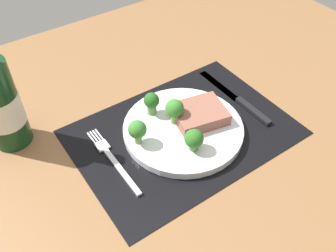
{
  "coord_description": "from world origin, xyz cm",
  "views": [
    {
      "loc": [
        -33.32,
        -42.69,
        55.7
      ],
      "look_at": [
        -2.54,
        1.81,
        1.9
      ],
      "focal_mm": 39.73,
      "sensor_mm": 36.0,
      "label": 1
    }
  ],
  "objects": [
    {
      "name": "placemat",
      "position": [
        0.0,
        0.0,
        0.15
      ],
      "size": [
        44.49,
        31.42,
        0.3
      ],
      "primitive_type": "cube",
      "color": "black",
      "rests_on": "ground_plane"
    },
    {
      "name": "broccoli_front_edge",
      "position": [
        -3.07,
        7.05,
        4.94
      ],
      "size": [
        3.29,
        3.29,
        5.15
      ],
      "color": "#5B8942",
      "rests_on": "plate"
    },
    {
      "name": "fork",
      "position": [
        -15.77,
        1.42,
        0.55
      ],
      "size": [
        2.4,
        19.2,
        0.5
      ],
      "rotation": [
        0.0,
        0.0,
        0.04
      ],
      "color": "silver",
      "rests_on": "placemat"
    },
    {
      "name": "broccoli_near_steak",
      "position": [
        -0.8,
        2.03,
        5.51
      ],
      "size": [
        3.82,
        3.82,
        5.73
      ],
      "color": "#6B994C",
      "rests_on": "plate"
    },
    {
      "name": "ground_plane",
      "position": [
        0.0,
        0.0,
        -1.5
      ],
      "size": [
        140.0,
        110.0,
        3.0
      ],
      "primitive_type": "cube",
      "color": "brown"
    },
    {
      "name": "broccoli_near_fork",
      "position": [
        -2.03,
        -6.08,
        4.56
      ],
      "size": [
        3.71,
        3.71,
        4.67
      ],
      "color": "#5B8942",
      "rests_on": "plate"
    },
    {
      "name": "knife",
      "position": [
        16.25,
        0.53,
        0.6
      ],
      "size": [
        1.8,
        23.0,
        0.8
      ],
      "rotation": [
        0.0,
        0.0,
        0.03
      ],
      "color": "black",
      "rests_on": "placemat"
    },
    {
      "name": "plate",
      "position": [
        0.0,
        0.0,
        1.1
      ],
      "size": [
        24.84,
        24.84,
        1.6
      ],
      "primitive_type": "cylinder",
      "color": "silver",
      "rests_on": "placemat"
    },
    {
      "name": "steak",
      "position": [
        4.1,
        -0.32,
        3.17
      ],
      "size": [
        12.04,
        10.61,
        2.54
      ],
      "primitive_type": "cube",
      "rotation": [
        0.0,
        0.0,
        -0.22
      ],
      "color": "#8C5647",
      "rests_on": "plate"
    },
    {
      "name": "broccoli_back_left",
      "position": [
        -9.88,
        1.47,
        5.21
      ],
      "size": [
        3.61,
        3.61,
        5.33
      ],
      "color": "#6B994C",
      "rests_on": "plate"
    }
  ]
}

